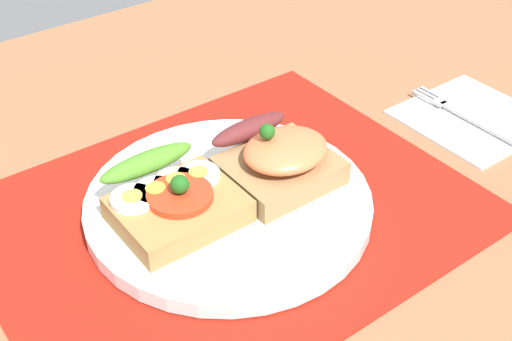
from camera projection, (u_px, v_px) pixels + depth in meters
ground_plane at (229, 226)px, 61.05cm from camera, size 120.00×90.00×3.20cm
placemat at (229, 211)px, 60.00cm from camera, size 41.55×33.17×0.30cm
plate at (229, 203)px, 59.47cm from camera, size 25.03×25.03×1.47cm
sandwich_egg_tomato at (171, 198)px, 56.38cm from camera, size 10.06×9.61×4.34cm
sandwich_salmon at (278, 159)px, 59.97cm from camera, size 9.53×9.72×5.80cm
napkin at (472, 117)px, 72.11cm from camera, size 13.29×13.04×0.60cm
fork at (466, 116)px, 71.40cm from camera, size 1.62×14.95×0.32cm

